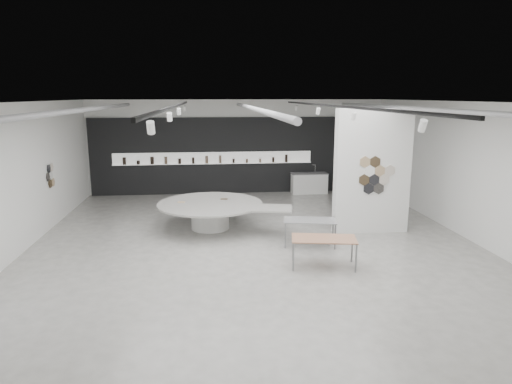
{
  "coord_description": "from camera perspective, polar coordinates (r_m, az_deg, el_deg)",
  "views": [
    {
      "loc": [
        -1.2,
        -11.58,
        3.97
      ],
      "look_at": [
        0.14,
        1.2,
        1.23
      ],
      "focal_mm": 32.0,
      "sensor_mm": 36.0,
      "label": 1
    }
  ],
  "objects": [
    {
      "name": "sample_table_wood",
      "position": [
        10.82,
        8.48,
        -5.97
      ],
      "size": [
        1.6,
        0.99,
        0.7
      ],
      "rotation": [
        0.0,
        0.0,
        -0.17
      ],
      "color": "#A57155",
      "rests_on": "ground"
    },
    {
      "name": "room",
      "position": [
        11.78,
        -0.53,
        2.76
      ],
      "size": [
        12.02,
        14.02,
        3.82
      ],
      "color": "#A3A099",
      "rests_on": "ground"
    },
    {
      "name": "partition_column",
      "position": [
        13.6,
        14.33,
        2.46
      ],
      "size": [
        2.2,
        0.38,
        3.6
      ],
      "color": "white",
      "rests_on": "ground"
    },
    {
      "name": "kitchen_counter",
      "position": [
        18.88,
        6.66,
        1.11
      ],
      "size": [
        1.5,
        0.61,
        1.17
      ],
      "rotation": [
        0.0,
        0.0,
        0.02
      ],
      "color": "white",
      "rests_on": "ground"
    },
    {
      "name": "sample_table_stone",
      "position": [
        12.29,
        6.76,
        -3.75
      ],
      "size": [
        1.47,
        0.92,
        0.71
      ],
      "rotation": [
        0.0,
        0.0,
        -0.17
      ],
      "color": "gray",
      "rests_on": "ground"
    },
    {
      "name": "display_island",
      "position": [
        13.81,
        -5.49,
        -2.48
      ],
      "size": [
        4.26,
        3.69,
        0.81
      ],
      "rotation": [
        0.0,
        0.0,
        -0.19
      ],
      "color": "white",
      "rests_on": "ground"
    },
    {
      "name": "back_wall_display",
      "position": [
        18.7,
        -2.53,
        4.55
      ],
      "size": [
        11.8,
        0.27,
        3.1
      ],
      "color": "black",
      "rests_on": "ground"
    }
  ]
}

